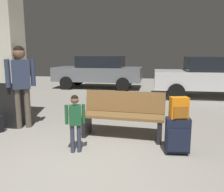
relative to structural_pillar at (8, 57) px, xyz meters
The scene contains 9 objects.
ground_plane 3.50m from the structural_pillar, 44.18° to the left, with size 18.00×18.00×0.10m, color gray.
structural_pillar is the anchor object (origin of this frame).
bench 2.86m from the structural_pillar, ahead, with size 1.62×0.59×0.89m.
suitcase 3.93m from the structural_pillar, 14.60° to the right, with size 0.40×0.27×0.60m.
backpack_bright 3.81m from the structural_pillar, 14.60° to the right, with size 0.31×0.25×0.34m.
child 2.49m from the structural_pillar, 31.27° to the right, with size 0.31×0.18×0.97m.
adult 0.61m from the structural_pillar, 22.69° to the right, with size 0.50×0.42×1.78m.
parked_car_far 6.33m from the structural_pillar, 86.04° to the left, with size 4.13×1.86×1.51m.
parked_car_near 6.96m from the structural_pillar, 41.50° to the left, with size 4.16×1.91×1.51m.
Camera 1 is at (1.07, -2.91, 1.61)m, focal length 38.11 mm.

